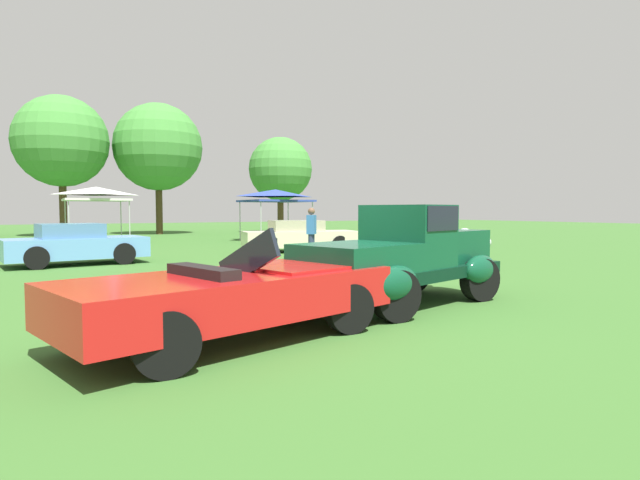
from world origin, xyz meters
The scene contains 13 objects.
ground_plane centered at (0.00, 0.00, 0.00)m, with size 120.00×120.00×0.00m, color #386628.
feature_pickup_truck centered at (0.82, -0.49, 0.86)m, with size 4.36×2.63×1.70m.
neighbor_convertible centered at (-2.45, -1.30, 0.58)m, with size 4.54×2.70×1.40m.
show_car_skyblue centered at (-3.55, 9.41, 0.60)m, with size 4.03×2.16×1.22m.
show_car_cream centered at (4.45, 10.48, 0.60)m, with size 4.67×2.56×1.22m.
show_car_lime centered at (9.56, 9.47, 0.60)m, with size 4.09×2.23×1.22m.
spectator_between_cars centered at (3.04, 6.93, 0.91)m, with size 0.44×0.46×1.69m.
spectator_by_row centered at (7.56, 6.98, 0.91)m, with size 0.43×0.46×1.69m.
canopy_tent_center_field centered at (-1.94, 18.89, 2.42)m, with size 2.80×2.80×2.71m.
canopy_tent_right_field centered at (6.66, 17.58, 2.42)m, with size 3.21×3.21×2.71m.
treeline_mid_left centered at (-2.86, 28.18, 5.82)m, with size 5.56×5.56×8.62m.
treeline_center centered at (2.93, 28.19, 5.81)m, with size 5.80×5.80×8.72m.
treeline_mid_right centered at (11.02, 26.28, 4.53)m, with size 4.52×4.52×6.81m.
Camera 1 is at (-4.72, -7.38, 1.61)m, focal length 28.98 mm.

